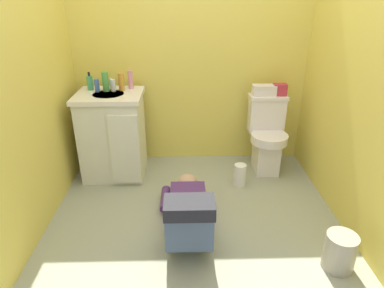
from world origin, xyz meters
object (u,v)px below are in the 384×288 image
at_px(bottle_blue, 97,85).
at_px(bottle_amber, 121,82).
at_px(vanity_cabinet, 113,134).
at_px(tissue_box, 264,90).
at_px(toilet, 267,135).
at_px(bottle_clear, 113,85).
at_px(bottle_pink, 130,80).
at_px(soap_dispenser, 90,83).
at_px(trash_can, 340,252).
at_px(paper_towel_roll, 240,175).
at_px(person_plumber, 188,212).
at_px(toiletry_bag, 280,90).
at_px(bottle_green, 106,82).
at_px(faucet, 111,84).

relative_size(bottle_blue, bottle_amber, 0.72).
bearing_deg(vanity_cabinet, tissue_box, 5.70).
bearing_deg(toilet, bottle_clear, 179.10).
xyz_separation_m(vanity_cabinet, bottle_pink, (0.18, 0.16, 0.49)).
relative_size(vanity_cabinet, bottle_clear, 7.48).
distance_m(soap_dispenser, trash_can, 2.47).
distance_m(bottle_blue, paper_towel_roll, 1.55).
distance_m(vanity_cabinet, person_plumber, 1.17).
height_order(bottle_clear, bottle_amber, bottle_amber).
xyz_separation_m(toilet, bottle_clear, (-1.46, 0.02, 0.51)).
xyz_separation_m(tissue_box, bottle_clear, (-1.42, -0.07, 0.07)).
bearing_deg(bottle_pink, person_plumber, -64.20).
xyz_separation_m(tissue_box, toiletry_bag, (0.15, 0.00, 0.01)).
relative_size(soap_dispenser, trash_can, 0.65).
height_order(soap_dispenser, bottle_clear, soap_dispenser).
xyz_separation_m(toilet, bottle_amber, (-1.39, 0.04, 0.53)).
xyz_separation_m(person_plumber, bottle_green, (-0.73, 0.99, 0.73)).
xyz_separation_m(bottle_clear, bottle_amber, (0.07, 0.02, 0.03)).
bearing_deg(person_plumber, vanity_cabinet, 127.38).
relative_size(faucet, toiletry_bag, 0.81).
bearing_deg(toiletry_bag, soap_dispenser, -179.42).
height_order(toilet, bottle_clear, bottle_clear).
xyz_separation_m(toiletry_bag, bottle_amber, (-1.49, -0.05, 0.10)).
distance_m(soap_dispenser, bottle_pink, 0.37).
distance_m(vanity_cabinet, tissue_box, 1.50).
height_order(bottle_clear, bottle_pink, bottle_pink).
relative_size(person_plumber, bottle_pink, 6.30).
xyz_separation_m(person_plumber, paper_towel_roll, (0.49, 0.64, -0.07)).
bearing_deg(tissue_box, person_plumber, -125.34).
bearing_deg(trash_can, paper_towel_roll, 115.15).
distance_m(bottle_blue, bottle_green, 0.09).
xyz_separation_m(vanity_cabinet, faucet, (-0.00, 0.15, 0.45)).
bearing_deg(person_plumber, soap_dispenser, 130.62).
xyz_separation_m(soap_dispenser, bottle_clear, (0.22, -0.05, -0.01)).
bearing_deg(trash_can, bottle_clear, 140.10).
bearing_deg(bottle_green, person_plumber, -53.43).
bearing_deg(paper_towel_roll, soap_dispenser, 164.17).
relative_size(toilet, bottle_clear, 6.84).
bearing_deg(paper_towel_roll, person_plumber, -127.39).
xyz_separation_m(bottle_blue, bottle_green, (0.08, 0.02, 0.03)).
bearing_deg(bottle_clear, paper_towel_roll, -16.43).
xyz_separation_m(bottle_green, bottle_pink, (0.21, 0.09, -0.00)).
relative_size(faucet, bottle_amber, 0.62).
relative_size(person_plumber, trash_can, 4.17).
bearing_deg(bottle_amber, bottle_green, -171.18).
distance_m(toilet, faucet, 1.58).
height_order(toilet, person_plumber, toilet).
relative_size(toilet, bottle_pink, 4.44).
bearing_deg(trash_can, soap_dispenser, 142.63).
bearing_deg(soap_dispenser, bottle_amber, -5.38).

